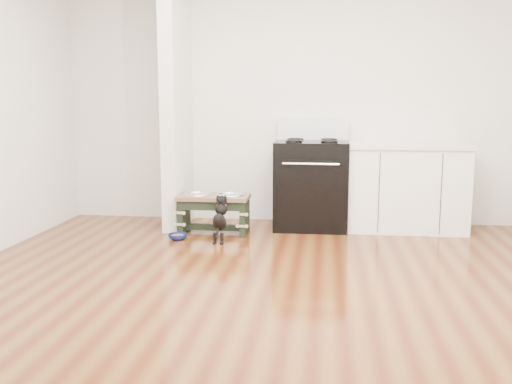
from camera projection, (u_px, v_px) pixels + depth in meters
name	position (u px, v px, depth m)	size (l,w,h in m)	color
ground	(266.00, 293.00, 4.01)	(5.00, 5.00, 0.00)	#4C1F0D
room_shell	(267.00, 58.00, 3.76)	(5.00, 5.00, 5.00)	silver
partition_wall	(177.00, 100.00, 6.00)	(0.15, 0.80, 2.70)	silver
oven_range	(311.00, 183.00, 6.02)	(0.76, 0.69, 1.14)	black
cabinet_run	(406.00, 187.00, 5.93)	(1.24, 0.64, 0.91)	white
dog_feeder	(214.00, 206.00, 5.78)	(0.72, 0.38, 0.41)	black
puppy	(220.00, 217.00, 5.45)	(0.13, 0.37, 0.44)	black
floor_bowl	(178.00, 237.00, 5.55)	(0.21, 0.21, 0.06)	navy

